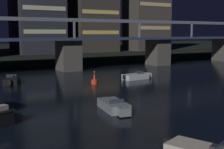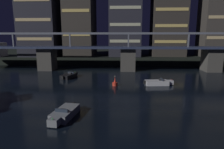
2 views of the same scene
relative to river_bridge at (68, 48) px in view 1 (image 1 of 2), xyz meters
name	(u,v)px [view 1 (image 1 of 2)]	position (x,y,z in m)	size (l,w,h in m)	color
far_riverbank	(13,51)	(0.00, 48.01, -2.96)	(240.00, 80.00, 2.20)	black
river_bridge	(68,48)	(0.00, 0.00, 0.00)	(88.38, 6.40, 9.38)	#4C4944
tower_east_tall	(93,3)	(13.55, 17.36, 10.30)	(10.59, 8.95, 24.62)	#38332D
speedboat_mid_left	(137,76)	(4.86, -15.11, -3.64)	(5.23, 2.20, 1.16)	silver
speedboat_far_center	(114,106)	(-7.47, -29.79, -3.64)	(2.38, 5.23, 1.16)	gray
speedboat_far_right	(11,80)	(-12.34, -9.81, -3.64)	(2.82, 5.17, 1.16)	black
channel_buoy	(94,81)	(-2.67, -16.08, -3.58)	(0.90, 0.90, 1.76)	red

